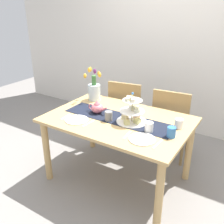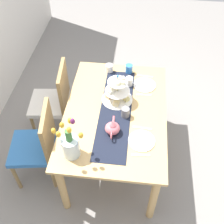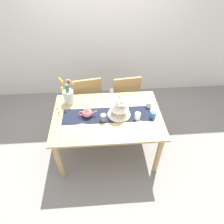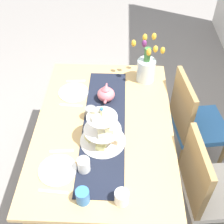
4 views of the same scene
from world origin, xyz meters
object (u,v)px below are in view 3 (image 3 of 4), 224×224
dinner_plate_left (82,131)px  knife_right (152,127)px  chair_right (125,95)px  cream_jug (149,104)px  dining_table (107,121)px  mug_grey (103,118)px  chair_left (88,97)px  mug_white_text (138,116)px  fork_left (69,132)px  dinner_plate_right (140,128)px  fork_right (129,129)px  tulip_vase (68,95)px  knife_left (94,130)px  teapot (87,113)px  mug_orange (153,115)px  tiered_cake_stand (119,109)px

dinner_plate_left → knife_right: (0.86, 0.00, -0.00)m
chair_right → cream_jug: (0.26, -0.57, 0.28)m
dining_table → chair_right: (0.32, 0.70, -0.12)m
cream_jug → mug_grey: mug_grey is taller
chair_left → mug_white_text: (0.67, -0.80, 0.28)m
fork_left → mug_grey: (0.42, 0.16, 0.05)m
dinner_plate_right → fork_right: 0.15m
chair_left → tulip_vase: tulip_vase is taller
cream_jug → knife_right: (-0.04, -0.39, -0.04)m
knife_left → fork_right: size_ratio=1.13×
teapot → dinner_plate_right: bearing=-21.6°
mug_white_text → dinner_plate_right: bearing=-85.6°
chair_right → mug_white_text: size_ratio=9.58×
tulip_vase → fork_left: bearing=-85.3°
dinner_plate_right → mug_orange: size_ratio=2.42×
fork_right → mug_orange: mug_orange is taller
cream_jug → mug_orange: 0.21m
teapot → cream_jug: (0.84, 0.13, -0.02)m
dinner_plate_right → knife_right: bearing=0.0°
mug_orange → tiered_cake_stand: bearing=169.1°
mug_grey → teapot: bearing=155.0°
dining_table → dinner_plate_left: dinner_plate_left is taller
dinner_plate_right → mug_orange: 0.26m
fork_right → mug_orange: bearing=27.6°
teapot → knife_left: size_ratio=1.40×
chair_left → cream_jug: chair_left is taller
chair_right → mug_orange: chair_right is taller
dinner_plate_left → knife_right: bearing=0.0°
tulip_vase → knife_right: (1.05, -0.56, -0.12)m
tiered_cake_stand → fork_left: size_ratio=2.03×
teapot → cream_jug: bearing=8.8°
chair_right → mug_orange: bearing=-71.6°
dinner_plate_left → mug_white_text: (0.71, 0.16, 0.04)m
chair_left → dinner_plate_left: chair_left is taller
tiered_cake_stand → knife_left: tiered_cake_stand is taller
cream_jug → knife_left: (-0.76, -0.39, -0.04)m
knife_left → mug_white_text: (0.56, 0.16, 0.04)m
cream_jug → fork_right: cream_jug is taller
knife_right → dinner_plate_left: bearing=180.0°
chair_left → mug_grey: (0.23, -0.80, 0.28)m
dinner_plate_right → chair_right: bearing=94.2°
chair_right → cream_jug: size_ratio=10.71×
teapot → chair_right: bearing=50.4°
tiered_cake_stand → mug_white_text: (0.23, -0.10, -0.05)m
cream_jug → mug_orange: (0.00, -0.21, 0.01)m
fork_left → knife_left: (0.29, 0.00, 0.00)m
fork_left → dinner_plate_left: bearing=0.0°
chair_right → dining_table: bearing=-114.8°
chair_left → mug_white_text: chair_left is taller
teapot → fork_left: (-0.21, -0.26, -0.06)m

